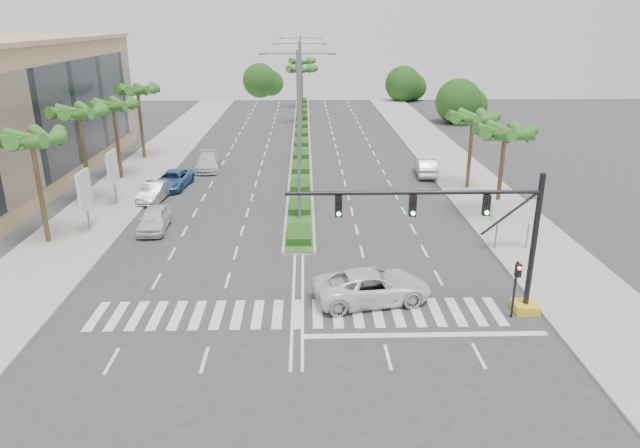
% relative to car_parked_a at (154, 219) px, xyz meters
% --- Properties ---
extents(ground, '(160.00, 160.00, 0.00)m').
position_rel_car_parked_a_xyz_m(ground, '(10.11, -12.37, -0.79)').
color(ground, '#333335').
rests_on(ground, ground).
extents(footpath_right, '(6.00, 120.00, 0.15)m').
position_rel_car_parked_a_xyz_m(footpath_right, '(25.31, 7.63, -0.72)').
color(footpath_right, gray).
rests_on(footpath_right, ground).
extents(footpath_left, '(6.00, 120.00, 0.15)m').
position_rel_car_parked_a_xyz_m(footpath_left, '(-5.09, 7.63, -0.72)').
color(footpath_left, gray).
rests_on(footpath_left, ground).
extents(median, '(2.20, 75.00, 0.20)m').
position_rel_car_parked_a_xyz_m(median, '(10.11, 32.63, -0.69)').
color(median, gray).
rests_on(median, ground).
extents(median_grass, '(1.80, 75.00, 0.04)m').
position_rel_car_parked_a_xyz_m(median_grass, '(10.11, 32.63, -0.57)').
color(median_grass, '#2F521C').
rests_on(median_grass, median).
extents(building, '(12.00, 36.00, 12.00)m').
position_rel_car_parked_a_xyz_m(building, '(-15.89, 13.63, 5.21)').
color(building, tan).
rests_on(building, ground).
extents(signal_gantry, '(12.60, 1.20, 7.20)m').
position_rel_car_parked_a_xyz_m(signal_gantry, '(19.39, -12.37, 2.67)').
color(signal_gantry, gold).
rests_on(signal_gantry, ground).
extents(pedestrian_signal, '(0.28, 0.36, 3.00)m').
position_rel_car_parked_a_xyz_m(pedestrian_signal, '(20.71, -13.04, 1.25)').
color(pedestrian_signal, black).
rests_on(pedestrian_signal, ground).
extents(direction_sign, '(2.70, 0.11, 3.40)m').
position_rel_car_parked_a_xyz_m(direction_sign, '(23.61, -4.38, 1.66)').
color(direction_sign, slate).
rests_on(direction_sign, ground).
extents(billboard_near, '(0.18, 2.10, 4.35)m').
position_rel_car_parked_a_xyz_m(billboard_near, '(-4.39, -0.37, 2.17)').
color(billboard_near, slate).
rests_on(billboard_near, ground).
extents(billboard_far, '(0.18, 2.10, 4.35)m').
position_rel_car_parked_a_xyz_m(billboard_far, '(-4.39, 5.63, 2.17)').
color(billboard_far, slate).
rests_on(billboard_far, ground).
extents(palm_left_near, '(4.57, 4.68, 7.55)m').
position_rel_car_parked_a_xyz_m(palm_left_near, '(-6.39, -2.37, 5.90)').
color(palm_left_near, brown).
rests_on(palm_left_near, ground).
extents(palm_left_mid, '(4.57, 4.68, 7.95)m').
position_rel_car_parked_a_xyz_m(palm_left_mid, '(-6.39, 5.63, 6.28)').
color(palm_left_mid, brown).
rests_on(palm_left_mid, ground).
extents(palm_left_far, '(4.57, 4.68, 7.35)m').
position_rel_car_parked_a_xyz_m(palm_left_far, '(-6.39, 13.63, 5.70)').
color(palm_left_far, brown).
rests_on(palm_left_far, ground).
extents(palm_left_end, '(4.57, 4.68, 7.75)m').
position_rel_car_parked_a_xyz_m(palm_left_end, '(-6.39, 21.63, 6.09)').
color(palm_left_end, brown).
rests_on(palm_left_end, ground).
extents(palm_right_near, '(4.57, 4.68, 7.05)m').
position_rel_car_parked_a_xyz_m(palm_right_near, '(24.61, 1.63, 5.41)').
color(palm_right_near, brown).
rests_on(palm_right_near, ground).
extents(palm_right_far, '(4.57, 4.68, 6.75)m').
position_rel_car_parked_a_xyz_m(palm_right_far, '(24.61, 9.63, 5.12)').
color(palm_right_far, brown).
rests_on(palm_right_far, ground).
extents(palm_median_a, '(4.57, 4.68, 8.05)m').
position_rel_car_parked_a_xyz_m(palm_median_a, '(10.11, 42.63, 6.38)').
color(palm_median_a, brown).
rests_on(palm_median_a, ground).
extents(palm_median_b, '(4.57, 4.68, 8.05)m').
position_rel_car_parked_a_xyz_m(palm_median_b, '(10.11, 57.63, 6.38)').
color(palm_median_b, brown).
rests_on(palm_median_b, ground).
extents(streetlight_near, '(5.10, 0.25, 12.00)m').
position_rel_car_parked_a_xyz_m(streetlight_near, '(10.11, 1.63, 6.02)').
color(streetlight_near, slate).
rests_on(streetlight_near, ground).
extents(streetlight_mid, '(5.10, 0.25, 12.00)m').
position_rel_car_parked_a_xyz_m(streetlight_mid, '(10.11, 17.63, 6.02)').
color(streetlight_mid, slate).
rests_on(streetlight_mid, ground).
extents(streetlight_far, '(5.10, 0.25, 12.00)m').
position_rel_car_parked_a_xyz_m(streetlight_far, '(10.11, 33.63, 6.02)').
color(streetlight_far, slate).
rests_on(streetlight_far, ground).
extents(car_parked_a, '(2.12, 4.75, 1.59)m').
position_rel_car_parked_a_xyz_m(car_parked_a, '(0.00, 0.00, 0.00)').
color(car_parked_a, silver).
rests_on(car_parked_a, ground).
extents(car_parked_b, '(2.04, 4.71, 1.51)m').
position_rel_car_parked_a_xyz_m(car_parked_b, '(-1.69, 6.92, -0.04)').
color(car_parked_b, '#9F9FA4').
rests_on(car_parked_b, ground).
extents(car_parked_c, '(3.03, 5.56, 1.48)m').
position_rel_car_parked_a_xyz_m(car_parked_c, '(-0.98, 10.57, -0.05)').
color(car_parked_c, '#2E558D').
rests_on(car_parked_c, ground).
extents(car_parked_d, '(2.66, 5.53, 1.55)m').
position_rel_car_parked_a_xyz_m(car_parked_d, '(1.03, 16.91, -0.02)').
color(car_parked_d, silver).
rests_on(car_parked_d, ground).
extents(car_crossing, '(6.55, 3.94, 1.70)m').
position_rel_car_parked_a_xyz_m(car_crossing, '(13.99, -11.07, 0.06)').
color(car_crossing, white).
rests_on(car_crossing, ground).
extents(car_right, '(2.14, 5.07, 1.63)m').
position_rel_car_parked_a_xyz_m(car_right, '(21.91, 14.13, 0.02)').
color(car_right, silver).
rests_on(car_right, ground).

